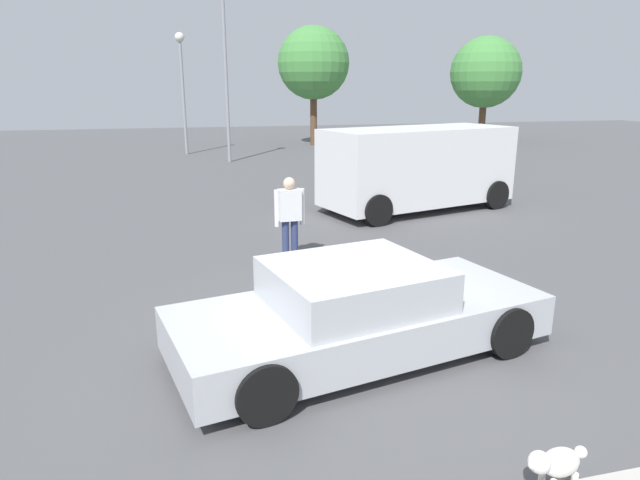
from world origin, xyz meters
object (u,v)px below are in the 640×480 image
object	(u,v)px
pedestrian	(290,213)
light_post_mid	(225,46)
dog	(556,463)
sedan_foreground	(358,312)
van_white	(417,166)
light_post_near	(182,71)

from	to	relation	value
pedestrian	light_post_mid	bearing A→B (deg)	176.15
dog	sedan_foreground	bearing A→B (deg)	-81.47
dog	van_white	xyz separation A→B (m)	(3.21, 10.15, 0.90)
sedan_foreground	pedestrian	bearing A→B (deg)	79.50
sedan_foreground	dog	world-z (taller)	sedan_foreground
pedestrian	light_post_mid	distance (m)	15.14
sedan_foreground	dog	distance (m)	2.83
light_post_near	sedan_foreground	bearing A→B (deg)	-85.55
van_white	light_post_near	xyz separation A→B (m)	(-5.71, 14.37, 2.70)
van_white	light_post_near	distance (m)	15.69
dog	light_post_near	distance (m)	24.90
sedan_foreground	light_post_near	world-z (taller)	light_post_near
van_white	dog	bearing A→B (deg)	56.93
van_white	light_post_mid	xyz separation A→B (m)	(-3.95, 10.98, 3.64)
dog	van_white	distance (m)	10.69
pedestrian	light_post_near	bearing A→B (deg)	-178.14
light_post_mid	sedan_foreground	bearing A→B (deg)	-90.20
dog	van_white	world-z (taller)	van_white
van_white	pedestrian	bearing A→B (deg)	26.18
light_post_near	light_post_mid	size ratio (longest dim) A/B	0.78
van_white	pedestrian	distance (m)	5.52
dog	light_post_near	world-z (taller)	light_post_near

